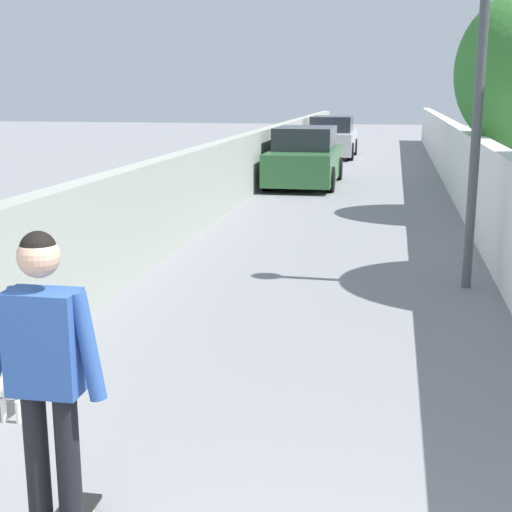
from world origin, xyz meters
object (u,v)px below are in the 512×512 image
car_far (332,138)px  car_near (305,158)px  person_skateboarder (46,362)px  lamp_post (481,61)px  dog (20,381)px

car_far → car_near: bearing=180.0°
car_near → car_far: size_ratio=1.10×
car_near → car_far: same height
person_skateboarder → car_far: 24.36m
person_skateboarder → car_far: size_ratio=0.44×
lamp_post → car_near: (9.92, 3.30, -2.11)m
lamp_post → car_far: size_ratio=1.06×
lamp_post → person_skateboarder: bearing=155.5°
person_skateboarder → dog: person_skateboarder is taller
lamp_post → car_far: bearing=10.2°
person_skateboarder → dog: (1.51, 1.03, -0.81)m
lamp_post → car_far: 18.74m
dog → car_near: bearing=-1.9°
lamp_post → car_near: 10.67m
dog → car_far: size_ratio=0.47×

